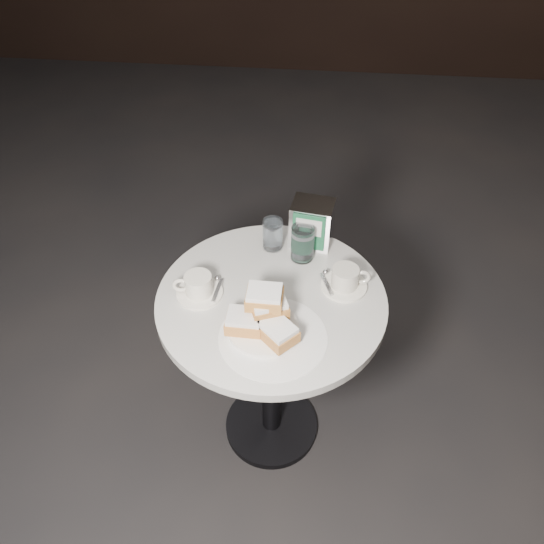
{
  "coord_description": "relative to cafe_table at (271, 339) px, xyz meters",
  "views": [
    {
      "loc": [
        0.11,
        -1.11,
        1.9
      ],
      "look_at": [
        0.0,
        0.02,
        0.83
      ],
      "focal_mm": 35.0,
      "sensor_mm": 36.0,
      "label": 1
    }
  ],
  "objects": [
    {
      "name": "cafe_table",
      "position": [
        0.0,
        0.0,
        0.0
      ],
      "size": [
        0.7,
        0.7,
        0.74
      ],
      "color": "black",
      "rests_on": "ground"
    },
    {
      "name": "sugar_spill",
      "position": [
        0.02,
        -0.16,
        0.2
      ],
      "size": [
        0.33,
        0.33,
        0.0
      ],
      "primitive_type": "cylinder",
      "rotation": [
        0.0,
        0.0,
        -0.07
      ],
      "color": "white",
      "rests_on": "cafe_table"
    },
    {
      "name": "napkin_dispenser",
      "position": [
        0.11,
        0.27,
        0.28
      ],
      "size": [
        0.15,
        0.13,
        0.16
      ],
      "rotation": [
        0.0,
        0.0,
        -0.16
      ],
      "color": "silver",
      "rests_on": "cafe_table"
    },
    {
      "name": "ground",
      "position": [
        0.0,
        0.0,
        -0.55
      ],
      "size": [
        7.0,
        7.0,
        0.0
      ],
      "primitive_type": "plane",
      "color": "black",
      "rests_on": "ground"
    },
    {
      "name": "coffee_cup_right",
      "position": [
        0.22,
        0.07,
        0.23
      ],
      "size": [
        0.16,
        0.15,
        0.07
      ],
      "rotation": [
        0.0,
        0.0,
        0.1
      ],
      "color": "white",
      "rests_on": "cafe_table"
    },
    {
      "name": "coffee_cup_left",
      "position": [
        -0.22,
        -0.01,
        0.23
      ],
      "size": [
        0.16,
        0.16,
        0.07
      ],
      "rotation": [
        0.0,
        0.0,
        0.18
      ],
      "color": "white",
      "rests_on": "cafe_table"
    },
    {
      "name": "water_glass_left",
      "position": [
        -0.02,
        0.23,
        0.25
      ],
      "size": [
        0.08,
        0.08,
        0.11
      ],
      "rotation": [
        0.0,
        0.0,
        -0.32
      ],
      "color": "white",
      "rests_on": "cafe_table"
    },
    {
      "name": "water_glass_right",
      "position": [
        0.08,
        0.19,
        0.26
      ],
      "size": [
        0.08,
        0.08,
        0.12
      ],
      "rotation": [
        0.0,
        0.0,
        -0.06
      ],
      "color": "white",
      "rests_on": "cafe_table"
    },
    {
      "name": "beignet_plate",
      "position": [
        -0.01,
        -0.13,
        0.25
      ],
      "size": [
        0.26,
        0.26,
        0.13
      ],
      "rotation": [
        0.0,
        0.0,
        -0.34
      ],
      "color": "white",
      "rests_on": "cafe_table"
    }
  ]
}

